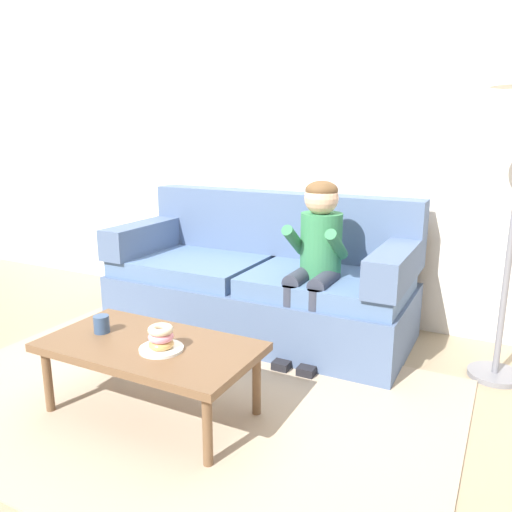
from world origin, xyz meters
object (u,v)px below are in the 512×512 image
at_px(couch, 261,283).
at_px(donut, 161,344).
at_px(coffee_table, 150,351).
at_px(toy_controller, 106,353).
at_px(mug, 102,324).
at_px(person_child, 316,252).

bearing_deg(couch, donut, -84.69).
relative_size(coffee_table, toy_controller, 4.72).
distance_m(donut, toy_controller, 0.99).
bearing_deg(toy_controller, mug, -74.02).
distance_m(donut, mug, 0.41).
bearing_deg(person_child, couch, 156.60).
distance_m(couch, mug, 1.30).
relative_size(coffee_table, donut, 8.89).
distance_m(couch, coffee_table, 1.26).
height_order(couch, toy_controller, couch).
distance_m(couch, toy_controller, 1.14).
bearing_deg(mug, couch, 77.25).
height_order(coffee_table, toy_controller, coffee_table).
height_order(coffee_table, mug, mug).
bearing_deg(coffee_table, donut, -20.30).
bearing_deg(donut, couch, 95.31).
bearing_deg(donut, mug, 174.94).
relative_size(person_child, donut, 9.18).
distance_m(couch, donut, 1.31).
relative_size(couch, person_child, 1.89).
bearing_deg(donut, person_child, 71.68).
bearing_deg(toy_controller, donut, -56.80).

